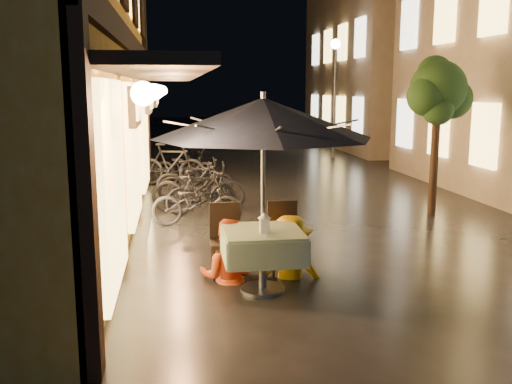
{
  "coord_description": "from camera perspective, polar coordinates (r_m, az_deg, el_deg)",
  "views": [
    {
      "loc": [
        -2.7,
        -6.18,
        2.5
      ],
      "look_at": [
        -1.66,
        1.16,
        1.15
      ],
      "focal_mm": 40.0,
      "sensor_mm": 36.0,
      "label": 1
    }
  ],
  "objects": [
    {
      "name": "streetlamp_far",
      "position": [
        20.97,
        7.89,
        11.36
      ],
      "size": [
        0.36,
        0.36,
        4.23
      ],
      "color": "#59595E",
      "rests_on": "ground"
    },
    {
      "name": "bicycle_2",
      "position": [
        11.75,
        -5.74,
        0.48
      ],
      "size": [
        1.94,
        0.76,
        1.01
      ],
      "primitive_type": "imported",
      "rotation": [
        0.0,
        0.0,
        1.52
      ],
      "color": "black",
      "rests_on": "ground"
    },
    {
      "name": "bicycle_4",
      "position": [
        13.22,
        -6.15,
        1.39
      ],
      "size": [
        1.79,
        0.72,
        0.92
      ],
      "primitive_type": "imported",
      "rotation": [
        0.0,
        0.0,
        1.63
      ],
      "color": "black",
      "rests_on": "ground"
    },
    {
      "name": "cafe_chair_right",
      "position": [
        7.86,
        2.76,
        -4.14
      ],
      "size": [
        0.42,
        0.42,
        0.97
      ],
      "color": "black",
      "rests_on": "ground"
    },
    {
      "name": "ground",
      "position": [
        7.19,
        14.82,
        -10.39
      ],
      "size": [
        90.0,
        90.0,
        0.0
      ],
      "primitive_type": "plane",
      "color": "black",
      "rests_on": "ground"
    },
    {
      "name": "street_tree",
      "position": [
        11.85,
        17.78,
        9.45
      ],
      "size": [
        1.43,
        1.2,
        3.15
      ],
      "color": "black",
      "rests_on": "ground"
    },
    {
      "name": "person_yellow",
      "position": [
        7.6,
        3.46,
        -2.54
      ],
      "size": [
        1.15,
        0.8,
        1.62
      ],
      "primitive_type": "imported",
      "rotation": [
        0.0,
        0.0,
        2.94
      ],
      "color": "#D08E04",
      "rests_on": "ground"
    },
    {
      "name": "cafe_table",
      "position": [
        7.08,
        0.68,
        -5.35
      ],
      "size": [
        0.99,
        0.99,
        0.78
      ],
      "color": "#59595E",
      "rests_on": "ground"
    },
    {
      "name": "patio_umbrella",
      "position": [
        6.83,
        0.71,
        7.37
      ],
      "size": [
        2.69,
        2.69,
        2.46
      ],
      "color": "#59595E",
      "rests_on": "ground"
    },
    {
      "name": "table_lantern",
      "position": [
        6.87,
        0.85,
        -2.98
      ],
      "size": [
        0.16,
        0.16,
        0.25
      ],
      "color": "white",
      "rests_on": "cafe_table"
    },
    {
      "name": "cafe_chair_left",
      "position": [
        7.75,
        -3.08,
        -4.35
      ],
      "size": [
        0.42,
        0.42,
        0.97
      ],
      "color": "black",
      "rests_on": "ground"
    },
    {
      "name": "bicycle_5",
      "position": [
        15.01,
        -8.5,
        2.74
      ],
      "size": [
        1.9,
        0.98,
        1.1
      ],
      "primitive_type": "imported",
      "rotation": [
        0.0,
        0.0,
        1.31
      ],
      "color": "black",
      "rests_on": "ground"
    },
    {
      "name": "bicycle_1",
      "position": [
        11.52,
        -5.49,
        -0.01
      ],
      "size": [
        1.54,
        0.82,
        0.89
      ],
      "primitive_type": "imported",
      "rotation": [
        0.0,
        0.0,
        1.85
      ],
      "color": "black",
      "rests_on": "ground"
    },
    {
      "name": "bicycle_3",
      "position": [
        12.55,
        -6.16,
        0.99
      ],
      "size": [
        1.6,
        0.45,
        0.96
      ],
      "primitive_type": "imported",
      "rotation": [
        0.0,
        0.0,
        1.57
      ],
      "color": "black",
      "rests_on": "ground"
    },
    {
      "name": "bicycle_6",
      "position": [
        15.35,
        -7.12,
        2.56
      ],
      "size": [
        1.81,
        1.09,
        0.9
      ],
      "primitive_type": "imported",
      "rotation": [
        0.0,
        0.0,
        1.26
      ],
      "color": "black",
      "rests_on": "ground"
    },
    {
      "name": "bicycle_0",
      "position": [
        10.52,
        -5.93,
        -1.05
      ],
      "size": [
        1.71,
        0.74,
        0.87
      ],
      "primitive_type": "imported",
      "rotation": [
        0.0,
        0.0,
        1.47
      ],
      "color": "black",
      "rests_on": "ground"
    },
    {
      "name": "person_orange",
      "position": [
        7.48,
        -2.89,
        -2.83
      ],
      "size": [
        0.9,
        0.78,
        1.6
      ],
      "primitive_type": "imported",
      "rotation": [
        0.0,
        0.0,
        2.89
      ],
      "color": "#D6451A",
      "rests_on": "ground"
    },
    {
      "name": "east_building_far",
      "position": [
        26.26,
        15.18,
        12.49
      ],
      "size": [
        7.3,
        10.3,
        7.3
      ],
      "color": "tan",
      "rests_on": "ground"
    }
  ]
}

